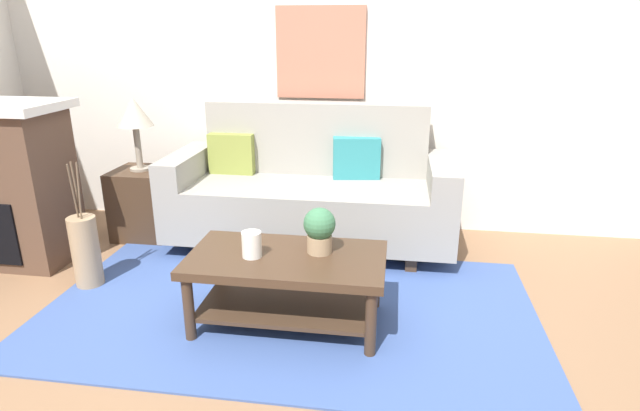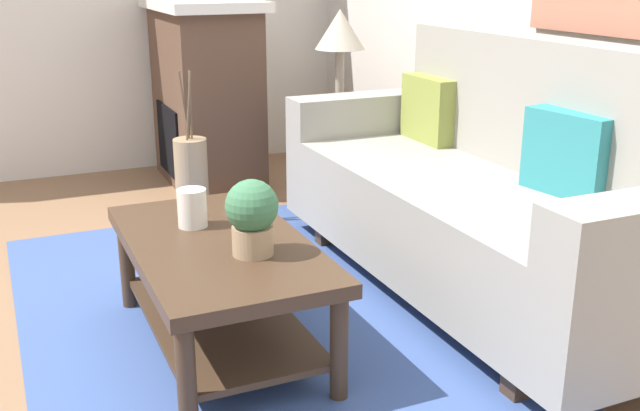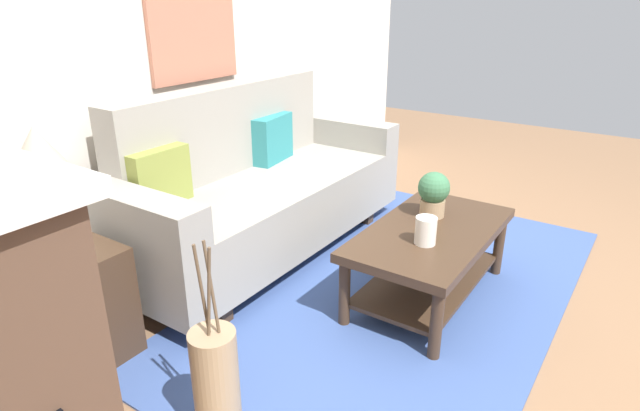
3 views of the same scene
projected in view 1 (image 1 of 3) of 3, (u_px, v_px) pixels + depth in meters
ground_plane at (269, 358)px, 2.69m from camera, size 9.44×9.44×0.00m
wall_back at (326, 64)px, 4.19m from camera, size 5.44×0.10×2.70m
area_rug at (289, 309)px, 3.15m from camera, size 2.96×1.68×0.01m
couch at (311, 192)px, 3.99m from camera, size 2.15×0.84×1.08m
throw_pillow_olive at (232, 154)px, 4.12m from camera, size 0.36×0.12×0.32m
throw_pillow_teal at (356, 158)px, 3.98m from camera, size 0.37×0.17×0.32m
coffee_table at (287, 274)px, 2.91m from camera, size 1.10×0.60×0.43m
tabletop_vase at (252, 244)px, 2.84m from camera, size 0.11×0.11×0.14m
potted_plant_tabletop at (319, 229)px, 2.87m from camera, size 0.18×0.18×0.26m
side_table at (145, 203)px, 4.20m from camera, size 0.44×0.44×0.56m
table_lamp at (134, 115)px, 3.97m from camera, size 0.28×0.28×0.57m
fireplace at (1, 183)px, 3.67m from camera, size 1.02×0.58×1.16m
floor_vase at (86, 252)px, 3.38m from camera, size 0.18×0.18×0.48m
floor_vase_branch_a at (79, 191)px, 3.24m from camera, size 0.01×0.05×0.36m
floor_vase_branch_b at (76, 190)px, 3.26m from camera, size 0.03×0.02×0.36m
floor_vase_branch_c at (73, 191)px, 3.22m from camera, size 0.02×0.05×0.36m
framed_painting at (320, 53)px, 4.10m from camera, size 0.71×0.03×0.71m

